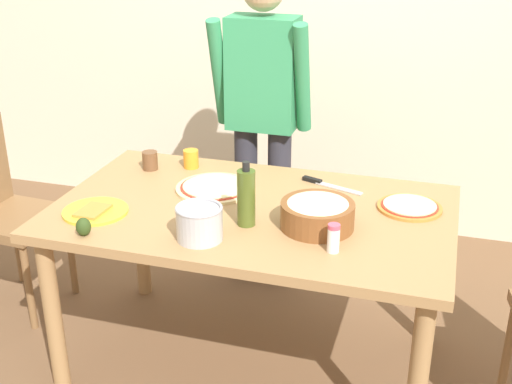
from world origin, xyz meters
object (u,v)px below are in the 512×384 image
object	(u,v)px
popcorn_bowl	(317,212)
cup_small_brown	(150,161)
cup_orange	(191,159)
avocado	(83,227)
chair_wooden_left	(1,205)
steel_pot	(199,223)
person_cook	(263,110)
chef_knife	(325,184)
dining_table	(252,228)
pizza_cooked_on_tray	(410,207)
olive_oil_bottle	(246,197)
pizza_raw_on_board	(215,188)
plate_with_slice	(95,211)
salt_shaker	(333,238)

from	to	relation	value
popcorn_bowl	cup_small_brown	bearing A→B (deg)	156.98
cup_orange	avocado	distance (m)	0.77
chair_wooden_left	steel_pot	size ratio (longest dim) A/B	5.48
person_cook	chef_knife	distance (m)	0.62
chair_wooden_left	steel_pot	distance (m)	1.33
dining_table	pizza_cooked_on_tray	world-z (taller)	pizza_cooked_on_tray
dining_table	steel_pot	distance (m)	0.36
olive_oil_bottle	cup_small_brown	xyz separation A→B (m)	(-0.60, 0.42, -0.07)
dining_table	pizza_raw_on_board	bearing A→B (deg)	147.25
chair_wooden_left	pizza_raw_on_board	size ratio (longest dim) A/B	2.81
chair_wooden_left	avocado	world-z (taller)	chair_wooden_left
chef_knife	avocado	size ratio (longest dim) A/B	4.03
chef_knife	cup_small_brown	bearing A→B (deg)	-176.79
cup_small_brown	avocado	world-z (taller)	cup_small_brown
cup_small_brown	chef_knife	distance (m)	0.81
pizza_raw_on_board	plate_with_slice	size ratio (longest dim) A/B	1.30
chair_wooden_left	pizza_cooked_on_tray	size ratio (longest dim) A/B	3.67
pizza_raw_on_board	dining_table	bearing A→B (deg)	-32.75
person_cook	cup_orange	size ratio (longest dim) A/B	19.06
popcorn_bowl	cup_small_brown	distance (m)	0.94
chef_knife	avocado	xyz separation A→B (m)	(-0.76, -0.73, 0.03)
chair_wooden_left	pizza_raw_on_board	world-z (taller)	chair_wooden_left
dining_table	cup_small_brown	size ratio (longest dim) A/B	18.82
plate_with_slice	salt_shaker	bearing A→B (deg)	-2.39
popcorn_bowl	chef_knife	distance (m)	0.42
dining_table	steel_pot	size ratio (longest dim) A/B	9.22
cup_orange	dining_table	bearing A→B (deg)	-40.69
steel_pot	cup_small_brown	distance (m)	0.75
cup_small_brown	steel_pot	bearing A→B (deg)	-51.07
cup_small_brown	salt_shaker	xyz separation A→B (m)	(0.96, -0.54, 0.01)
dining_table	plate_with_slice	world-z (taller)	plate_with_slice
dining_table	chef_knife	distance (m)	0.41
plate_with_slice	salt_shaker	size ratio (longest dim) A/B	2.45
pizza_raw_on_board	avocado	world-z (taller)	avocado
dining_table	chair_wooden_left	distance (m)	1.33
plate_with_slice	olive_oil_bottle	world-z (taller)	olive_oil_bottle
chair_wooden_left	steel_pot	xyz separation A→B (m)	(1.22, -0.44, 0.29)
steel_pot	cup_small_brown	world-z (taller)	steel_pot
pizza_raw_on_board	avocado	bearing A→B (deg)	-120.27
dining_table	avocado	size ratio (longest dim) A/B	22.86
pizza_raw_on_board	person_cook	bearing A→B (deg)	87.23
person_cook	popcorn_bowl	distance (m)	0.98
plate_with_slice	cup_orange	distance (m)	0.60
chair_wooden_left	pizza_raw_on_board	bearing A→B (deg)	0.11
popcorn_bowl	cup_small_brown	size ratio (longest dim) A/B	3.29
salt_shaker	avocado	distance (m)	0.92
dining_table	popcorn_bowl	xyz separation A→B (m)	(0.29, -0.09, 0.15)
steel_pot	olive_oil_bottle	bearing A→B (deg)	52.31
cup_orange	avocado	world-z (taller)	cup_orange
dining_table	cup_small_brown	world-z (taller)	cup_small_brown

